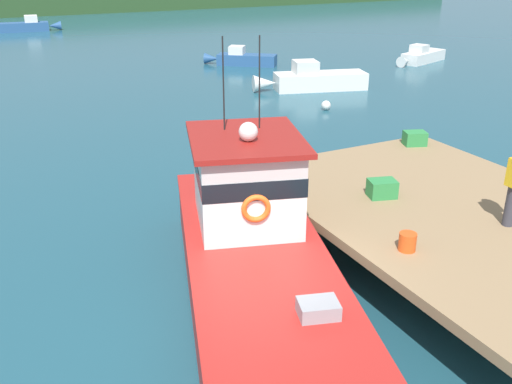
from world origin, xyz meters
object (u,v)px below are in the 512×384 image
object	(u,v)px
crate_single_by_cleat	(415,138)
moored_boat_far_right	(313,80)
bait_bucket	(407,242)
main_fishing_boat	(252,244)
moored_boat_mid_harbor	(421,56)
moored_boat_near_channel	(242,58)
crate_stack_near_edge	(382,189)
moored_boat_outer_mooring	(27,26)
mooring_buoy_channel_marker	(326,105)
mooring_buoy_outer	(322,75)

from	to	relation	value
crate_single_by_cleat	moored_boat_far_right	size ratio (longest dim) A/B	0.11
bait_bucket	crate_single_by_cleat	bearing A→B (deg)	47.51
main_fishing_boat	moored_boat_mid_harbor	xyz separation A→B (m)	(20.50, 18.01, -0.62)
moored_boat_near_channel	moored_boat_mid_harbor	world-z (taller)	moored_boat_mid_harbor
crate_stack_near_edge	moored_boat_far_right	bearing A→B (deg)	63.26
moored_boat_far_right	moored_boat_outer_mooring	bearing A→B (deg)	108.09
moored_boat_far_right	mooring_buoy_channel_marker	distance (m)	3.93
mooring_buoy_outer	moored_boat_mid_harbor	bearing A→B (deg)	9.99
crate_single_by_cleat	crate_stack_near_edge	world-z (taller)	crate_stack_near_edge
moored_boat_mid_harbor	mooring_buoy_channel_marker	size ratio (longest dim) A/B	10.98
crate_single_by_cleat	crate_stack_near_edge	distance (m)	4.06
main_fishing_boat	mooring_buoy_channel_marker	bearing A→B (deg)	50.76
moored_boat_far_right	moored_boat_mid_harbor	size ratio (longest dim) A/B	1.28
crate_stack_near_edge	mooring_buoy_channel_marker	world-z (taller)	crate_stack_near_edge
moored_boat_near_channel	moored_boat_far_right	distance (m)	7.55
crate_stack_near_edge	mooring_buoy_channel_marker	xyz separation A→B (m)	(5.65, 10.73, -1.20)
crate_single_by_cleat	moored_boat_mid_harbor	size ratio (longest dim) A/B	0.14
moored_boat_outer_mooring	bait_bucket	bearing A→B (deg)	-88.24
bait_bucket	mooring_buoy_channel_marker	distance (m)	14.64
moored_boat_outer_mooring	moored_boat_mid_harbor	bearing A→B (deg)	-53.61
moored_boat_mid_harbor	moored_boat_outer_mooring	bearing A→B (deg)	126.39
crate_single_by_cleat	mooring_buoy_channel_marker	xyz separation A→B (m)	(2.49, 8.20, -1.19)
moored_boat_near_channel	mooring_buoy_outer	distance (m)	6.02
bait_bucket	moored_boat_far_right	world-z (taller)	bait_bucket
crate_stack_near_edge	moored_boat_outer_mooring	size ratio (longest dim) A/B	0.11
moored_boat_outer_mooring	moored_boat_far_right	xyz separation A→B (m)	(9.79, -29.96, 0.04)
crate_stack_near_edge	moored_boat_mid_harbor	xyz separation A→B (m)	(17.07, 17.63, -1.01)
main_fishing_boat	crate_stack_near_edge	distance (m)	3.47
main_fishing_boat	moored_boat_outer_mooring	xyz separation A→B (m)	(0.85, 44.66, -0.56)
mooring_buoy_channel_marker	moored_boat_near_channel	bearing A→B (deg)	83.17
crate_single_by_cleat	moored_boat_mid_harbor	xyz separation A→B (m)	(13.90, 15.09, -1.01)
moored_boat_outer_mooring	moored_boat_far_right	world-z (taller)	moored_boat_far_right
moored_boat_mid_harbor	bait_bucket	bearing A→B (deg)	-132.61
bait_bucket	moored_boat_outer_mooring	xyz separation A→B (m)	(-1.42, 46.46, -0.92)
moored_boat_near_channel	moored_boat_outer_mooring	distance (m)	24.36
main_fishing_boat	moored_boat_near_channel	world-z (taller)	main_fishing_boat
crate_stack_near_edge	mooring_buoy_channel_marker	size ratio (longest dim) A/B	1.49
mooring_buoy_channel_marker	moored_boat_mid_harbor	bearing A→B (deg)	31.12
crate_single_by_cleat	moored_boat_mid_harbor	bearing A→B (deg)	47.35
moored_boat_near_channel	moored_boat_mid_harbor	size ratio (longest dim) A/B	0.90
moored_boat_far_right	moored_boat_mid_harbor	distance (m)	10.39
main_fishing_boat	mooring_buoy_channel_marker	size ratio (longest dim) A/B	24.63
moored_boat_mid_harbor	crate_stack_near_edge	bearing A→B (deg)	-134.08
main_fishing_boat	crate_single_by_cleat	bearing A→B (deg)	23.85
crate_single_by_cleat	mooring_buoy_channel_marker	bearing A→B (deg)	73.14
moored_boat_near_channel	mooring_buoy_channel_marker	size ratio (longest dim) A/B	9.87
bait_bucket	mooring_buoy_outer	xyz separation A→B (m)	(10.15, 18.39, -1.13)
moored_boat_outer_mooring	mooring_buoy_channel_marker	distance (m)	34.54
moored_boat_outer_mooring	mooring_buoy_channel_marker	bearing A→B (deg)	-76.22
crate_single_by_cleat	moored_boat_far_right	distance (m)	12.50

